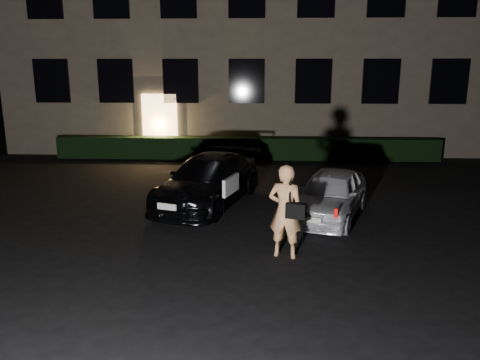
{
  "coord_description": "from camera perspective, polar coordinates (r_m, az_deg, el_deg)",
  "views": [
    {
      "loc": [
        0.64,
        -7.76,
        3.58
      ],
      "look_at": [
        0.17,
        2.0,
        1.19
      ],
      "focal_mm": 35.0,
      "sensor_mm": 36.0,
      "label": 1
    }
  ],
  "objects": [
    {
      "name": "man",
      "position": [
        8.89,
        5.59,
        -3.79
      ],
      "size": [
        0.76,
        0.61,
        1.82
      ],
      "rotation": [
        0.0,
        0.0,
        2.87
      ],
      "color": "#E89F65",
      "rests_on": "ground"
    },
    {
      "name": "sedan",
      "position": [
        12.41,
        -3.87,
        -0.05
      ],
      "size": [
        3.0,
        4.69,
        1.27
      ],
      "rotation": [
        0.0,
        0.0,
        -0.3
      ],
      "color": "black",
      "rests_on": "ground"
    },
    {
      "name": "hedge",
      "position": [
        18.54,
        0.73,
        3.91
      ],
      "size": [
        15.0,
        0.7,
        0.85
      ],
      "primitive_type": "cube",
      "color": "black",
      "rests_on": "ground"
    },
    {
      "name": "hatch",
      "position": [
        11.48,
        10.96,
        -1.67
      ],
      "size": [
        2.5,
        3.68,
        1.16
      ],
      "rotation": [
        0.0,
        0.0,
        -0.36
      ],
      "color": "white",
      "rests_on": "ground"
    },
    {
      "name": "building",
      "position": [
        22.89,
        1.2,
        19.78
      ],
      "size": [
        20.0,
        8.11,
        12.0
      ],
      "color": "brown",
      "rests_on": "ground"
    },
    {
      "name": "ground",
      "position": [
        8.57,
        -1.83,
        -10.98
      ],
      "size": [
        80.0,
        80.0,
        0.0
      ],
      "primitive_type": "plane",
      "color": "black",
      "rests_on": "ground"
    }
  ]
}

